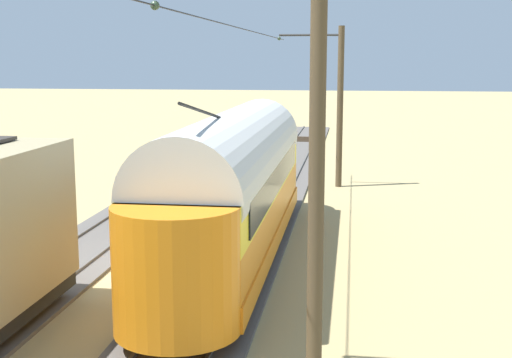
{
  "coord_description": "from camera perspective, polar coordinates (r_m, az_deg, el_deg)",
  "views": [
    {
      "loc": [
        -5.66,
        18.35,
        5.78
      ],
      "look_at": [
        -2.96,
        -0.87,
        2.39
      ],
      "focal_mm": 48.55,
      "sensor_mm": 36.0,
      "label": 1
    }
  ],
  "objects": [
    {
      "name": "catenary_pole_mid_near",
      "position": [
        11.83,
        4.61,
        0.12
      ],
      "size": [
        2.99,
        0.28,
        7.21
      ],
      "color": "#4C3D28",
      "rests_on": "ground"
    },
    {
      "name": "catenary_pole_foreground",
      "position": [
        31.43,
        6.79,
        6.17
      ],
      "size": [
        2.99,
        0.28,
        7.21
      ],
      "color": "#4C3D28",
      "rests_on": "ground"
    },
    {
      "name": "track_streetcar_siding",
      "position": [
        19.8,
        -2.13,
        -6.92
      ],
      "size": [
        2.8,
        80.0,
        0.18
      ],
      "color": "#56514C",
      "rests_on": "ground"
    },
    {
      "name": "vintage_streetcar",
      "position": [
        19.83,
        -1.89,
        -0.37
      ],
      "size": [
        2.65,
        15.51,
        4.77
      ],
      "color": "orange",
      "rests_on": "ground"
    },
    {
      "name": "ground_plane",
      "position": [
        20.05,
        -8.83,
        -6.98
      ],
      "size": [
        220.0,
        220.0,
        0.0
      ],
      "primitive_type": "plane",
      "color": "tan"
    },
    {
      "name": "track_adjacent_siding",
      "position": [
        21.08,
        -14.63,
        -6.2
      ],
      "size": [
        2.8,
        80.0,
        0.18
      ],
      "color": "#56514C",
      "rests_on": "ground"
    }
  ]
}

